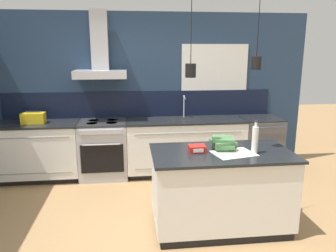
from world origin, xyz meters
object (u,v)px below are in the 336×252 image
Objects in this scene: dishwasher at (259,144)px; red_supply_box at (197,149)px; bottle_on_island at (255,140)px; oven_range at (104,149)px; book_stack at (223,143)px; yellow_toolbox at (33,118)px.

red_supply_box is at bearing -130.02° from dishwasher.
oven_range is at bearing 133.99° from bottle_on_island.
oven_range is 1.00× the size of dishwasher.
oven_range is at bearing -179.91° from dishwasher.
book_stack is at bearing -124.27° from dishwasher.
book_stack is 1.76× the size of red_supply_box.
book_stack is 0.32m from red_supply_box.
bottle_on_island is at bearing -46.01° from oven_range.
bottle_on_island is at bearing -11.72° from red_supply_box.
yellow_toolbox is (-2.51, 1.65, 0.01)m from book_stack.
yellow_toolbox is (-1.04, 0.00, 0.54)m from oven_range.
book_stack reaches higher than red_supply_box.
book_stack is 3.00m from yellow_toolbox.
book_stack is (-1.12, -1.65, 0.52)m from dishwasher.
dishwasher is at bearing 55.73° from book_stack.
dishwasher is 2.50× the size of bottle_on_island.
bottle_on_island is 1.97× the size of red_supply_box.
red_supply_box reaches higher than dishwasher.
bottle_on_island is 0.63m from red_supply_box.
yellow_toolbox reaches higher than red_supply_box.
yellow_toolbox reaches higher than book_stack.
dishwasher is 4.94× the size of red_supply_box.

